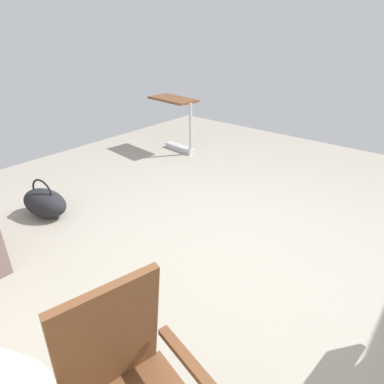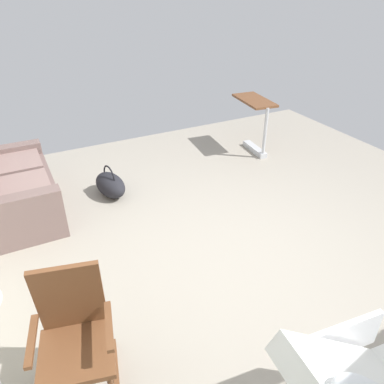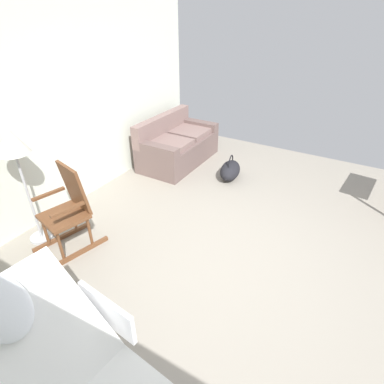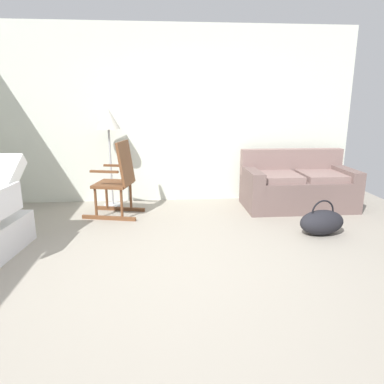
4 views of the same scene
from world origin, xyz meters
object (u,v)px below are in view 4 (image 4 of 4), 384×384
object	(u,v)px
couch	(297,187)
floor_lamp	(108,125)
rocking_chair	(118,180)
duffel_bag	(322,222)

from	to	relation	value
couch	floor_lamp	xyz separation A→B (m)	(-2.80, 0.27, 0.92)
couch	rocking_chair	size ratio (longest dim) A/B	1.53
couch	duffel_bag	bearing A→B (deg)	-96.00
couch	duffel_bag	xyz separation A→B (m)	(-0.12, -1.14, -0.15)
couch	rocking_chair	bearing A→B (deg)	-175.76
rocking_chair	floor_lamp	bearing A→B (deg)	108.63
couch	duffel_bag	world-z (taller)	couch
couch	rocking_chair	distance (m)	2.66
floor_lamp	couch	bearing A→B (deg)	-5.50
couch	duffel_bag	size ratio (longest dim) A/B	2.64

